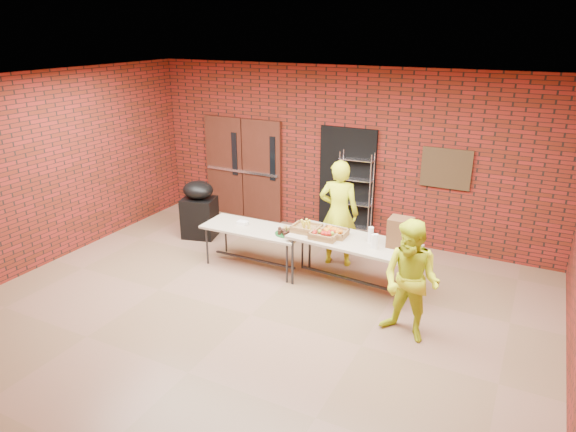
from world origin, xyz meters
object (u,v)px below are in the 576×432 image
(volunteer_woman, at_px, (339,213))
(coffee_dispenser, at_px, (400,232))
(table_left, at_px, (254,231))
(wire_rack, at_px, (355,196))
(volunteer_man, at_px, (411,281))
(table_right, at_px, (353,244))
(covered_grill, at_px, (199,209))

(volunteer_woman, bearing_deg, coffee_dispenser, 141.67)
(table_left, height_order, coffee_dispenser, coffee_dispenser)
(wire_rack, relative_size, volunteer_man, 1.05)
(wire_rack, xyz_separation_m, table_right, (0.65, -1.89, -0.11))
(table_right, bearing_deg, table_left, -174.50)
(coffee_dispenser, xyz_separation_m, volunteer_man, (0.43, -1.03, -0.21))
(wire_rack, bearing_deg, coffee_dispenser, -56.56)
(table_left, relative_size, volunteer_woman, 0.95)
(wire_rack, bearing_deg, covered_grill, -158.02)
(wire_rack, relative_size, covered_grill, 1.53)
(table_left, bearing_deg, coffee_dispenser, 1.88)
(covered_grill, bearing_deg, volunteer_man, -33.87)
(coffee_dispenser, xyz_separation_m, volunteer_woman, (-1.21, 0.63, -0.11))
(wire_rack, height_order, volunteer_woman, volunteer_woman)
(volunteer_woman, bearing_deg, volunteer_man, 123.91)
(wire_rack, distance_m, coffee_dispenser, 2.25)
(table_left, xyz_separation_m, volunteer_woman, (1.21, 0.74, 0.27))
(covered_grill, distance_m, volunteer_woman, 2.84)
(table_left, xyz_separation_m, covered_grill, (-1.60, 0.66, -0.09))
(coffee_dispenser, bearing_deg, volunteer_man, -67.15)
(coffee_dispenser, height_order, volunteer_man, volunteer_man)
(covered_grill, bearing_deg, table_right, -25.10)
(table_left, distance_m, volunteer_woman, 1.45)
(wire_rack, bearing_deg, volunteer_woman, -86.90)
(coffee_dispenser, xyz_separation_m, covered_grill, (-4.02, 0.55, -0.47))
(coffee_dispenser, relative_size, volunteer_woman, 0.24)
(table_right, bearing_deg, volunteer_woman, 130.75)
(table_right, relative_size, volunteer_man, 1.24)
(coffee_dispenser, bearing_deg, volunteer_woman, 152.42)
(table_right, xyz_separation_m, volunteer_man, (1.12, -0.95, 0.07))
(table_left, bearing_deg, volunteer_man, -18.62)
(volunteer_woman, xyz_separation_m, volunteer_man, (1.64, -1.66, -0.11))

